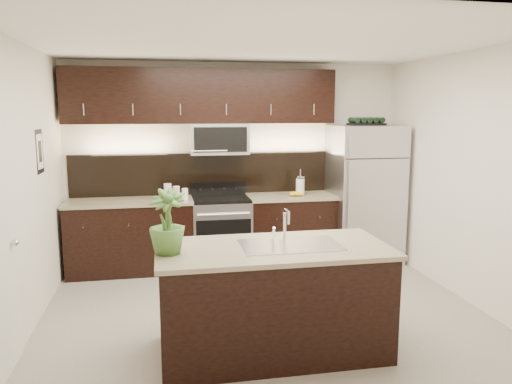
# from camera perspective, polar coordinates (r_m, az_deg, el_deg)

# --- Properties ---
(ground) EXTENTS (4.50, 4.50, 0.00)m
(ground) POSITION_cam_1_polar(r_m,az_deg,el_deg) (5.28, 1.06, -13.81)
(ground) COLOR gray
(ground) RESTS_ON ground
(room_walls) EXTENTS (4.52, 4.02, 2.71)m
(room_walls) POSITION_cam_1_polar(r_m,az_deg,el_deg) (4.81, -0.08, 4.82)
(room_walls) COLOR silver
(room_walls) RESTS_ON ground
(counter_run) EXTENTS (3.51, 0.65, 0.94)m
(counter_run) POSITION_cam_1_polar(r_m,az_deg,el_deg) (6.65, -5.79, -4.64)
(counter_run) COLOR black
(counter_run) RESTS_ON ground
(upper_fixtures) EXTENTS (3.49, 0.40, 1.66)m
(upper_fixtures) POSITION_cam_1_polar(r_m,az_deg,el_deg) (6.61, -5.92, 9.88)
(upper_fixtures) COLOR black
(upper_fixtures) RESTS_ON counter_run
(island) EXTENTS (1.96, 0.96, 0.94)m
(island) POSITION_cam_1_polar(r_m,az_deg,el_deg) (4.38, 1.94, -12.14)
(island) COLOR black
(island) RESTS_ON ground
(sink_faucet) EXTENTS (0.84, 0.50, 0.28)m
(sink_faucet) POSITION_cam_1_polar(r_m,az_deg,el_deg) (4.27, 3.93, -5.88)
(sink_faucet) COLOR silver
(sink_faucet) RESTS_ON island
(refrigerator) EXTENTS (0.90, 0.81, 1.87)m
(refrigerator) POSITION_cam_1_polar(r_m,az_deg,el_deg) (7.03, 12.20, -0.18)
(refrigerator) COLOR #B2B2B7
(refrigerator) RESTS_ON ground
(wine_rack) EXTENTS (0.46, 0.29, 0.11)m
(wine_rack) POSITION_cam_1_polar(r_m,az_deg,el_deg) (6.94, 12.49, 7.87)
(wine_rack) COLOR black
(wine_rack) RESTS_ON refrigerator
(plant) EXTENTS (0.38, 0.38, 0.52)m
(plant) POSITION_cam_1_polar(r_m,az_deg,el_deg) (4.03, -10.12, -3.33)
(plant) COLOR #3D6528
(plant) RESTS_ON island
(canisters) EXTENTS (0.30, 0.15, 0.21)m
(canisters) POSITION_cam_1_polar(r_m,az_deg,el_deg) (6.45, -9.33, -0.07)
(canisters) COLOR silver
(canisters) RESTS_ON counter_run
(french_press) EXTENTS (0.12, 0.12, 0.34)m
(french_press) POSITION_cam_1_polar(r_m,az_deg,el_deg) (6.72, 5.07, 0.70)
(french_press) COLOR silver
(french_press) RESTS_ON counter_run
(bananas) EXTENTS (0.23, 0.20, 0.06)m
(bananas) POSITION_cam_1_polar(r_m,az_deg,el_deg) (6.67, 4.20, -0.18)
(bananas) COLOR gold
(bananas) RESTS_ON counter_run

